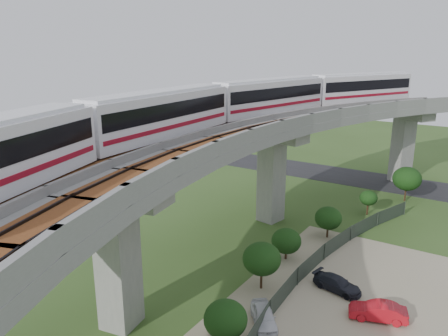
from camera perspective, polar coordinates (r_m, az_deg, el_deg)
The scene contains 15 objects.
ground at distance 37.76m, azimuth -2.57°, elevation -11.51°, with size 160.00×160.00×0.00m, color #365321.
dirt_lot at distance 31.10m, azimuth 17.84°, elevation -18.76°, with size 18.00×26.00×0.04m, color gray.
asphalt_road at distance 62.96m, azimuth 13.40°, elevation -0.68°, with size 60.00×8.00×0.03m, color #232326.
viaduct at distance 32.57m, azimuth 2.76°, elevation 1.10°, with size 19.58×73.98×11.40m.
metro_train at distance 37.26m, azimuth 1.69°, elevation 8.05°, with size 12.67×61.16×3.64m.
fence at distance 33.37m, azimuth 11.66°, elevation -14.28°, with size 3.87×38.73×1.50m.
tree_0 at distance 53.89m, azimuth 22.79°, elevation -1.30°, with size 3.19×3.19×4.03m.
tree_1 at distance 48.35m, azimuth 18.35°, elevation -3.74°, with size 1.85×1.85×2.64m.
tree_2 at distance 41.56m, azimuth 13.47°, elevation -6.38°, with size 2.48×2.48×3.01m.
tree_3 at distance 36.96m, azimuth 8.14°, elevation -9.41°, with size 2.48×2.48×2.72m.
tree_4 at distance 32.27m, azimuth 4.95°, elevation -11.73°, with size 2.80×2.80×3.61m.
tree_5 at distance 27.03m, azimuth 0.20°, elevation -19.13°, with size 2.61×2.61×2.90m.
car_white at distance 29.46m, azimuth 5.20°, elevation -18.69°, with size 1.39×3.44×1.17m, color silver.
car_red at distance 31.39m, azimuth 19.47°, elevation -17.22°, with size 1.27×3.64×1.20m, color red.
car_dark at distance 33.78m, azimuth 14.57°, elevation -14.44°, with size 1.47×3.62×1.05m, color black.
Camera 1 is at (19.59, -27.32, 17.18)m, focal length 35.00 mm.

